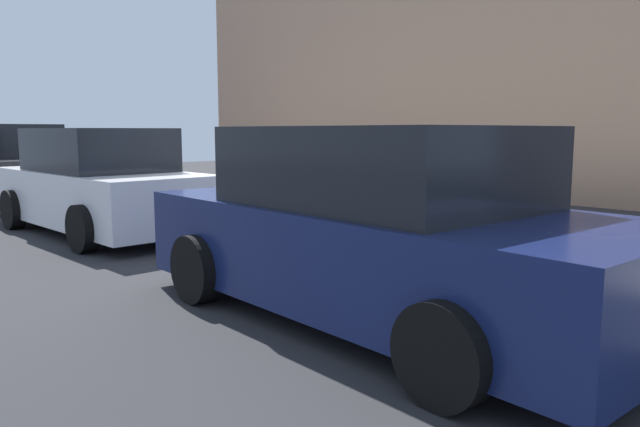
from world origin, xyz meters
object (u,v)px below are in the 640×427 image
suitcase_red_6 (304,200)px  fire_hydrant (269,190)px  parked_car_white_1 (100,185)px  parked_car_charcoal_2 (4,167)px  suitcase_silver_3 (375,206)px  parking_meter (543,185)px  suitcase_black_5 (324,205)px  suitcase_navy_0 (455,222)px  bollard_post (242,192)px  parked_car_navy_0 (381,230)px  suitcase_olive_2 (399,208)px  suitcase_teal_1 (428,213)px  suitcase_maroon_4 (352,209)px

suitcase_red_6 → fire_hydrant: size_ratio=0.88×
parked_car_white_1 → parked_car_charcoal_2: size_ratio=0.93×
parked_car_white_1 → parked_car_charcoal_2: parked_car_charcoal_2 is taller
suitcase_silver_3 → parking_meter: bearing=-176.0°
suitcase_black_5 → parked_car_white_1: size_ratio=0.15×
suitcase_navy_0 → fire_hydrant: bearing=-0.9°
parking_meter → suitcase_navy_0: bearing=17.5°
bollard_post → parked_car_navy_0: (-5.58, 2.46, 0.26)m
parking_meter → parked_car_navy_0: 2.87m
suitcase_olive_2 → fire_hydrant: size_ratio=1.00×
parked_car_navy_0 → suitcase_teal_1: bearing=-59.3°
parking_meter → parked_car_white_1: bearing=26.2°
suitcase_maroon_4 → suitcase_red_6: size_ratio=1.08×
suitcase_teal_1 → parked_car_white_1: bearing=31.4°
suitcase_red_6 → parked_car_white_1: 3.21m
suitcase_teal_1 → parking_meter: bearing=-171.3°
bollard_post → parking_meter: (-5.51, -0.40, 0.47)m
suitcase_navy_0 → parking_meter: 1.15m
suitcase_red_6 → parked_car_charcoal_2: bearing=20.6°
suitcase_olive_2 → parked_car_charcoal_2: bearing=16.4°
suitcase_navy_0 → suitcase_teal_1: (0.50, -0.08, 0.06)m
parked_car_charcoal_2 → suitcase_olive_2: bearing=-163.6°
suitcase_navy_0 → parking_meter: bearing=-162.5°
suitcase_maroon_4 → bollard_post: 2.56m
parking_meter → suitcase_maroon_4: bearing=3.6°
suitcase_red_6 → parked_car_charcoal_2: parked_car_charcoal_2 is taller
suitcase_navy_0 → parked_car_charcoal_2: (10.01, 2.55, 0.35)m
suitcase_navy_0 → suitcase_olive_2: suitcase_navy_0 is taller
parked_car_navy_0 → suitcase_silver_3: bearing=-46.5°
suitcase_navy_0 → parking_meter: size_ratio=0.68×
suitcase_red_6 → fire_hydrant: fire_hydrant is taller
suitcase_teal_1 → parked_car_white_1: parked_car_white_1 is taller
parked_car_charcoal_2 → parked_car_white_1: bearing=180.0°
suitcase_teal_1 → parked_car_white_1: size_ratio=0.23×
suitcase_teal_1 → suitcase_red_6: bearing=0.0°
suitcase_navy_0 → bollard_post: bearing=1.1°
suitcase_red_6 → bollard_post: same height
suitcase_silver_3 → suitcase_maroon_4: bearing=1.5°
suitcase_teal_1 → suitcase_navy_0: bearing=170.5°
suitcase_teal_1 → suitcase_black_5: suitcase_teal_1 is taller
parked_car_navy_0 → parked_car_white_1: bearing=-0.0°
parked_car_charcoal_2 → suitcase_black_5: bearing=-161.0°
suitcase_black_5 → suitcase_olive_2: bearing=-177.8°
suitcase_navy_0 → suitcase_silver_3: suitcase_silver_3 is taller
suitcase_silver_3 → suitcase_red_6: (1.52, 0.06, -0.04)m
suitcase_maroon_4 → suitcase_red_6: suitcase_maroon_4 is taller
bollard_post → parked_car_charcoal_2: bearing=24.2°
bollard_post → suitcase_red_6: bearing=-173.5°
parking_meter → suitcase_silver_3: bearing=4.0°
bollard_post → parking_meter: parking_meter is taller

